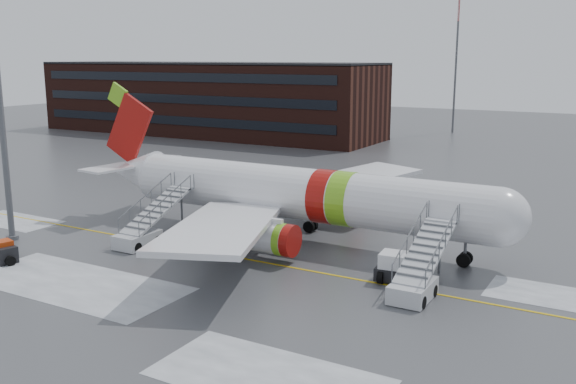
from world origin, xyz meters
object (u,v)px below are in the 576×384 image
Objects in this scene: airstair_fwd at (417,277)px; airstair_aft at (144,230)px; airliner at (290,194)px; pushback_tug at (399,269)px; baggage_tractor at (3,253)px.

airstair_aft is at bearing 180.00° from airstair_fwd.
airliner reaches higher than pushback_tug.
airstair_fwd reaches higher than baggage_tractor.
airstair_fwd is at bearing -44.09° from pushback_tug.
airstair_aft reaches higher than pushback_tug.
airstair_aft is 18.72m from pushback_tug.
airliner reaches higher than airstair_fwd.
pushback_tug is at bearing 21.15° from baggage_tractor.
airstair_aft is (-20.32, 0.00, 0.00)m from airstair_fwd.
airstair_aft is 2.67× the size of baggage_tractor.
baggage_tractor is at bearing -125.02° from airstair_aft.
airliner is 12.17× the size of baggage_tractor.
airliner is 11.72m from pushback_tug.
pushback_tug is at bearing -25.54° from airliner.
baggage_tractor is (-5.38, -7.68, -0.46)m from airstair_aft.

